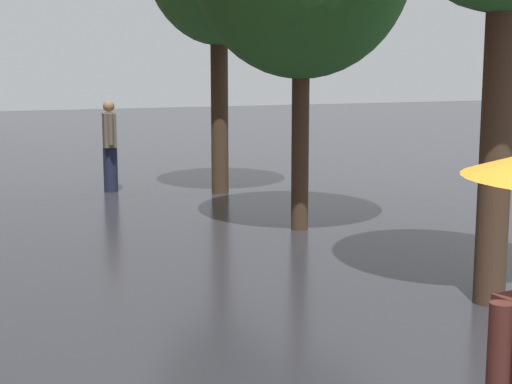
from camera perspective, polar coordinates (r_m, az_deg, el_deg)
pedestrian_walking_midground at (r=14.37m, az=-10.79°, el=3.42°), size 0.27×0.59×1.68m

